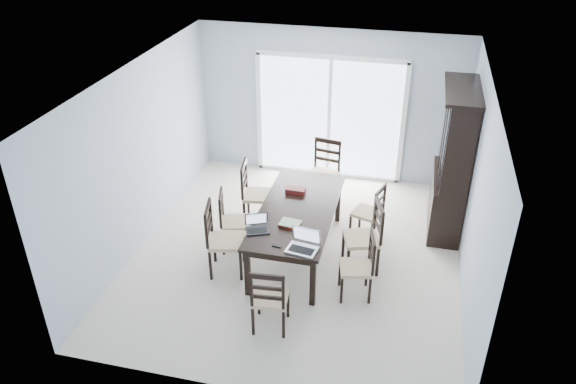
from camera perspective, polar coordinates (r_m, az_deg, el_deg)
name	(u,v)px	position (r m, az deg, el deg)	size (l,w,h in m)	color
floor	(297,254)	(8.05, 0.93, -6.27)	(5.00, 5.00, 0.00)	beige
ceiling	(299,77)	(6.84, 1.11, 11.58)	(5.00, 5.00, 0.00)	white
back_wall	(330,106)	(9.60, 4.29, 8.75)	(4.50, 0.02, 2.60)	#A0AEC0
wall_left	(140,156)	(8.09, -14.78, 3.60)	(0.02, 5.00, 2.60)	#A0AEC0
wall_right	(476,193)	(7.28, 18.57, -0.11)	(0.02, 5.00, 2.60)	#A0AEC0
balcony	(336,152)	(11.04, 4.91, 4.03)	(4.50, 2.00, 0.10)	gray
railing	(345,105)	(11.72, 5.82, 8.74)	(4.50, 0.06, 1.10)	#99999E
dining_table	(297,214)	(7.67, 0.97, -2.21)	(1.00, 2.20, 0.75)	black
china_hutch	(453,163)	(8.47, 16.40, 2.85)	(0.50, 1.38, 2.20)	black
sliding_door	(329,118)	(9.66, 4.22, 7.53)	(2.52, 0.05, 2.18)	silver
chair_left_near	(218,232)	(7.44, -7.12, -4.04)	(0.54, 0.53, 1.18)	black
chair_left_mid	(229,215)	(7.92, -6.02, -2.30)	(0.49, 0.48, 1.05)	black
chair_left_far	(252,187)	(8.46, -3.69, 0.55)	(0.50, 0.49, 1.16)	black
chair_right_near	(363,260)	(7.08, 7.64, -6.84)	(0.47, 0.46, 1.03)	black
chair_right_mid	(369,230)	(7.52, 8.26, -3.80)	(0.57, 0.56, 1.17)	black
chair_right_far	(373,207)	(8.18, 8.62, -1.52)	(0.49, 0.48, 1.01)	black
chair_end_near	(269,294)	(6.50, -1.93, -10.31)	(0.43, 0.44, 1.06)	black
chair_end_far	(325,165)	(9.05, 3.77, 2.78)	(0.52, 0.54, 1.20)	black
laptop_dark	(257,228)	(7.16, -3.12, -3.64)	(0.35, 0.31, 0.20)	black
laptop_silver	(302,246)	(6.80, 1.42, -5.54)	(0.40, 0.31, 0.25)	silver
book_stack	(290,224)	(7.28, 0.18, -3.24)	(0.30, 0.24, 0.04)	maroon
cell_phone	(277,246)	(6.90, -1.11, -5.48)	(0.12, 0.05, 0.01)	black
game_box	(296,190)	(8.00, 0.78, 0.16)	(0.28, 0.14, 0.07)	#511010
hot_tub	(304,122)	(11.05, 1.68, 7.15)	(2.02, 1.84, 0.95)	brown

